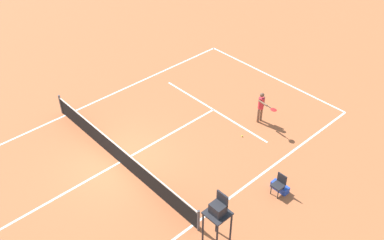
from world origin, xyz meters
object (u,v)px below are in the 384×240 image
(tennis_ball, at_px, (242,136))
(equipment_bag, at_px, (280,187))
(player_serving, at_px, (262,105))
(umpire_chair, at_px, (218,213))
(courtside_chair_mid, at_px, (279,184))

(tennis_ball, bearing_deg, equipment_bag, 156.77)
(player_serving, height_order, equipment_bag, player_serving)
(umpire_chair, distance_m, equipment_bag, 4.04)
(umpire_chair, bearing_deg, courtside_chair_mid, -90.12)
(player_serving, xyz_separation_m, umpire_chair, (-3.63, 6.76, 0.61))
(tennis_ball, bearing_deg, player_serving, -82.44)
(player_serving, distance_m, tennis_ball, 1.82)
(umpire_chair, bearing_deg, player_serving, -61.73)
(tennis_ball, distance_m, umpire_chair, 6.44)
(player_serving, bearing_deg, equipment_bag, 55.12)
(tennis_ball, relative_size, equipment_bag, 0.09)
(courtside_chair_mid, bearing_deg, tennis_ball, -25.60)
(player_serving, height_order, courtside_chair_mid, player_serving)
(tennis_ball, distance_m, courtside_chair_mid, 3.84)
(tennis_ball, distance_m, equipment_bag, 3.68)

